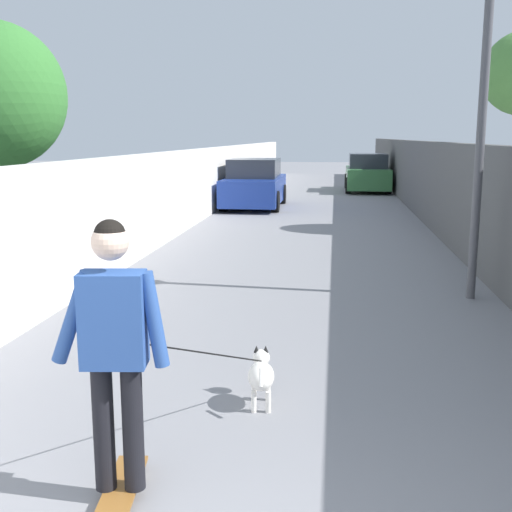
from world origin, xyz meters
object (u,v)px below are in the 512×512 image
(person_skateboarder, at_px, (114,336))
(dog, at_px, (261,374))
(car_near, at_px, (254,185))
(skateboard, at_px, (121,490))
(car_far, at_px, (367,174))
(lamp_post, at_px, (485,75))

(person_skateboarder, xyz_separation_m, dog, (1.52, -0.70, -0.80))
(dog, height_order, car_near, car_near)
(skateboard, relative_size, car_far, 0.20)
(lamp_post, distance_m, skateboard, 6.98)
(person_skateboarder, height_order, car_near, person_skateboarder)
(person_skateboarder, xyz_separation_m, car_far, (23.04, -2.61, -0.36))
(lamp_post, height_order, dog, lamp_post)
(skateboard, height_order, person_skateboarder, person_skateboarder)
(lamp_post, xyz_separation_m, person_skateboarder, (-5.44, 3.21, -1.96))
(skateboard, xyz_separation_m, person_skateboarder, (-0.00, -0.00, 1.00))
(lamp_post, distance_m, car_far, 17.76)
(lamp_post, xyz_separation_m, dog, (-3.92, 2.52, -2.76))
(person_skateboarder, relative_size, car_near, 0.42)
(skateboard, distance_m, dog, 1.69)
(skateboard, distance_m, car_near, 16.53)
(person_skateboarder, xyz_separation_m, car_near, (16.47, 1.25, -0.36))
(lamp_post, bearing_deg, person_skateboarder, 149.42)
(lamp_post, bearing_deg, car_near, 22.05)
(lamp_post, height_order, car_far, lamp_post)
(lamp_post, distance_m, car_near, 12.12)
(lamp_post, height_order, person_skateboarder, lamp_post)
(skateboard, distance_m, car_far, 23.19)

